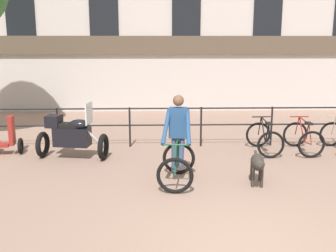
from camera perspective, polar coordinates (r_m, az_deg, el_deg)
name	(u,v)px	position (r m, az deg, el deg)	size (l,w,h in m)	color
ground_plane	(243,244)	(5.71, 10.88, -16.45)	(60.00, 60.00, 0.00)	#8E7060
canal_railing	(201,120)	(10.35, 4.83, 0.89)	(15.05, 0.05, 1.05)	black
cyclist_with_bike	(178,144)	(7.70, 1.39, -2.56)	(0.82, 1.24, 1.70)	black
dog	(258,163)	(7.75, 12.86, -5.30)	(0.35, 1.03, 0.62)	#332D28
parked_motorcycle	(72,135)	(9.52, -13.82, -1.32)	(1.70, 0.89, 1.35)	black
parked_bicycle_near_lamp	(264,138)	(10.09, 13.80, -1.76)	(0.69, 1.13, 0.86)	black
parked_bicycle_mid_left	(303,138)	(10.39, 19.01, -1.67)	(0.68, 1.12, 0.86)	black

